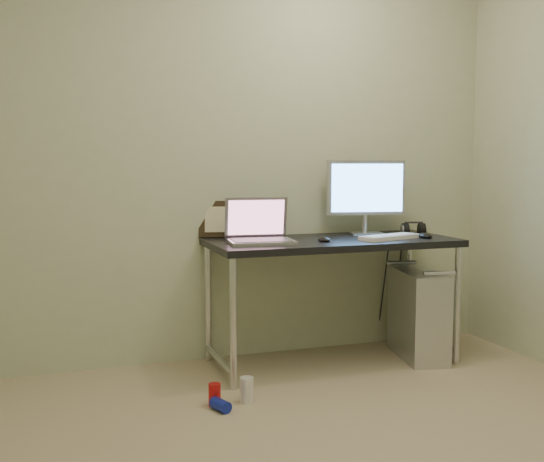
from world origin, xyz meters
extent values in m
cube|color=beige|center=(0.00, 1.75, 1.25)|extent=(3.50, 0.02, 2.50)
cube|color=black|center=(0.55, 1.43, 0.73)|extent=(1.46, 0.64, 0.04)
cylinder|color=silver|center=(-0.14, 1.15, 0.35)|extent=(0.04, 0.04, 0.71)
cylinder|color=silver|center=(-0.14, 1.71, 0.35)|extent=(0.04, 0.04, 0.71)
cylinder|color=silver|center=(1.24, 1.15, 0.35)|extent=(0.04, 0.04, 0.71)
cylinder|color=silver|center=(1.24, 1.71, 0.35)|extent=(0.04, 0.04, 0.71)
cylinder|color=silver|center=(-0.14, 1.43, 0.08)|extent=(0.04, 0.56, 0.04)
cylinder|color=silver|center=(1.24, 1.43, 0.08)|extent=(0.04, 0.56, 0.04)
cube|color=silver|center=(1.10, 1.35, 0.27)|extent=(0.32, 0.55, 0.54)
cylinder|color=silver|center=(1.10, 1.13, 0.56)|extent=(0.19, 0.06, 0.03)
cylinder|color=silver|center=(1.10, 1.56, 0.56)|extent=(0.19, 0.06, 0.03)
cylinder|color=black|center=(1.05, 1.70, 0.40)|extent=(0.01, 0.16, 0.69)
cylinder|color=black|center=(1.14, 1.68, 0.38)|extent=(0.02, 0.11, 0.71)
cylinder|color=red|center=(-0.30, 0.94, 0.06)|extent=(0.08, 0.08, 0.11)
cylinder|color=silver|center=(-0.13, 0.94, 0.06)|extent=(0.09, 0.09, 0.13)
cylinder|color=#1422A0|center=(-0.29, 0.86, 0.03)|extent=(0.09, 0.12, 0.06)
cube|color=silver|center=(0.08, 1.37, 0.76)|extent=(0.39, 0.30, 0.02)
cube|color=slate|center=(0.08, 1.37, 0.77)|extent=(0.34, 0.25, 0.00)
cube|color=gray|center=(0.10, 1.51, 0.89)|extent=(0.37, 0.09, 0.23)
cube|color=#854F61|center=(0.10, 1.50, 0.89)|extent=(0.33, 0.08, 0.20)
cube|color=silver|center=(0.85, 1.57, 0.76)|extent=(0.22, 0.18, 0.01)
cylinder|color=silver|center=(0.85, 1.59, 0.82)|extent=(0.03, 0.03, 0.11)
cube|color=silver|center=(0.85, 1.58, 1.04)|extent=(0.49, 0.13, 0.34)
cube|color=#589EFF|center=(0.85, 1.56, 1.04)|extent=(0.44, 0.10, 0.30)
cube|color=white|center=(0.87, 1.32, 0.76)|extent=(0.41, 0.24, 0.02)
ellipsoid|color=black|center=(1.10, 1.30, 0.77)|extent=(0.08, 0.12, 0.04)
ellipsoid|color=black|center=(0.46, 1.33, 0.77)|extent=(0.07, 0.10, 0.03)
cylinder|color=black|center=(1.10, 1.52, 0.77)|extent=(0.06, 0.09, 0.09)
cylinder|color=black|center=(1.21, 1.52, 0.77)|extent=(0.06, 0.09, 0.09)
cube|color=black|center=(1.15, 1.52, 0.82)|extent=(0.12, 0.04, 0.01)
cube|color=black|center=(-0.05, 1.72, 0.86)|extent=(0.29, 0.16, 0.22)
cylinder|color=silver|center=(0.14, 1.68, 0.80)|extent=(0.01, 0.01, 0.09)
cylinder|color=white|center=(0.14, 1.68, 0.85)|extent=(0.04, 0.03, 0.04)
camera|label=1|loc=(-1.11, -2.25, 1.22)|focal=45.00mm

